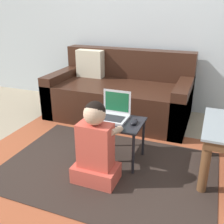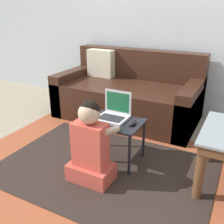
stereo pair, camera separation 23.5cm
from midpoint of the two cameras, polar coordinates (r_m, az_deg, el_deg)
The scene contains 8 objects.
ground_plane at distance 2.45m, azimuth -0.02°, elevation -11.07°, with size 16.00×16.00×0.00m, color gray.
wall_back at distance 3.59m, azimuth 13.01°, elevation 20.14°, with size 9.00×0.06×2.50m.
area_rug at distance 2.37m, azimuth 1.29°, elevation -12.31°, with size 2.55×1.75×0.01m.
couch at distance 3.36m, azimuth 5.60°, elevation 3.77°, with size 1.73×0.93×0.82m.
laptop_desk at distance 2.34m, azimuth 3.33°, elevation -3.22°, with size 0.50×0.37×0.39m.
laptop at distance 2.36m, azimuth 3.20°, elevation -0.54°, with size 0.26×0.23×0.24m.
computer_mouse at distance 2.26m, azimuth 7.47°, elevation -2.42°, with size 0.06×0.11×0.03m.
person_seated at distance 2.08m, azimuth -1.43°, elevation -7.51°, with size 0.36×0.35×0.69m.
Camera 2 is at (1.06, -1.77, 1.34)m, focal length 42.00 mm.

